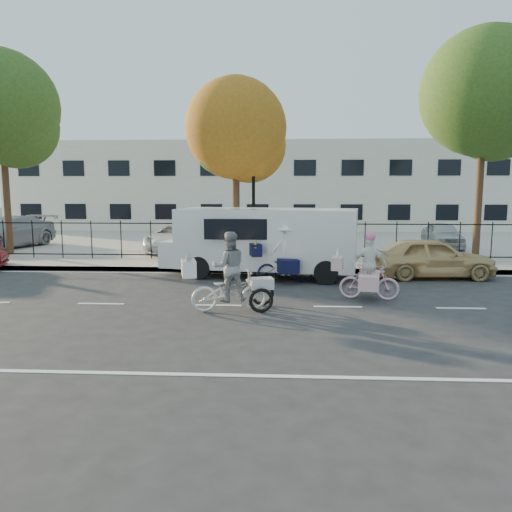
# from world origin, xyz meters

# --- Properties ---
(ground) EXTENTS (120.00, 120.00, 0.00)m
(ground) POSITION_xyz_m (0.00, 0.00, 0.00)
(ground) COLOR #333334
(road_markings) EXTENTS (60.00, 9.52, 0.01)m
(road_markings) POSITION_xyz_m (0.00, 0.00, 0.01)
(road_markings) COLOR silver
(road_markings) RESTS_ON ground
(curb) EXTENTS (60.00, 0.10, 0.15)m
(curb) POSITION_xyz_m (0.00, 5.05, 0.07)
(curb) COLOR #A8A399
(curb) RESTS_ON ground
(sidewalk) EXTENTS (60.00, 2.20, 0.15)m
(sidewalk) POSITION_xyz_m (0.00, 6.10, 0.07)
(sidewalk) COLOR #A8A399
(sidewalk) RESTS_ON ground
(parking_lot) EXTENTS (60.00, 15.60, 0.15)m
(parking_lot) POSITION_xyz_m (0.00, 15.00, 0.07)
(parking_lot) COLOR #A8A399
(parking_lot) RESTS_ON ground
(iron_fence) EXTENTS (58.00, 0.06, 1.50)m
(iron_fence) POSITION_xyz_m (0.00, 7.20, 0.90)
(iron_fence) COLOR black
(iron_fence) RESTS_ON sidewalk
(building) EXTENTS (34.00, 10.00, 6.00)m
(building) POSITION_xyz_m (0.00, 25.00, 3.00)
(building) COLOR silver
(building) RESTS_ON ground
(lamppost) EXTENTS (0.36, 0.36, 4.33)m
(lamppost) POSITION_xyz_m (0.50, 6.80, 3.11)
(lamppost) COLOR black
(lamppost) RESTS_ON sidewalk
(street_sign) EXTENTS (0.85, 0.06, 1.80)m
(street_sign) POSITION_xyz_m (-1.85, 6.80, 1.42)
(street_sign) COLOR black
(street_sign) RESTS_ON sidewalk
(zebra_trike) EXTENTS (2.23, 1.26, 1.91)m
(zebra_trike) POSITION_xyz_m (0.35, -0.52, 0.74)
(zebra_trike) COLOR silver
(zebra_trike) RESTS_ON ground
(unicorn_bike) EXTENTS (1.83, 1.30, 1.80)m
(unicorn_bike) POSITION_xyz_m (3.87, 0.89, 0.67)
(unicorn_bike) COLOR #E9B1C8
(unicorn_bike) RESTS_ON ground
(bull_bike) EXTENTS (2.08, 1.45, 1.88)m
(bull_bike) POSITION_xyz_m (1.68, 3.19, 0.75)
(bull_bike) COLOR black
(bull_bike) RESTS_ON ground
(white_van) EXTENTS (6.64, 3.08, 2.25)m
(white_van) POSITION_xyz_m (0.99, 4.20, 1.25)
(white_van) COLOR white
(white_van) RESTS_ON ground
(gold_sedan) EXTENTS (4.02, 1.78, 1.34)m
(gold_sedan) POSITION_xyz_m (6.51, 4.26, 0.67)
(gold_sedan) COLOR tan
(gold_sedan) RESTS_ON ground
(lot_car_a) EXTENTS (3.27, 5.41, 1.47)m
(lot_car_a) POSITION_xyz_m (-11.26, 10.37, 0.88)
(lot_car_a) COLOR #97999E
(lot_car_a) RESTS_ON parking_lot
(lot_car_b) EXTENTS (2.06, 4.35, 1.20)m
(lot_car_b) POSITION_xyz_m (-3.19, 9.60, 0.75)
(lot_car_b) COLOR white
(lot_car_b) RESTS_ON parking_lot
(lot_car_c) EXTENTS (2.35, 4.28, 1.34)m
(lot_car_c) POSITION_xyz_m (0.91, 10.22, 0.82)
(lot_car_c) COLOR #54565C
(lot_car_c) RESTS_ON parking_lot
(lot_car_d) EXTENTS (1.65, 3.63, 1.21)m
(lot_car_d) POSITION_xyz_m (9.07, 11.42, 0.75)
(lot_car_d) COLOR #B6BABF
(lot_car_d) RESTS_ON parking_lot
(tree_west) EXTENTS (4.66, 4.66, 8.55)m
(tree_west) POSITION_xyz_m (-9.79, 8.26, 5.99)
(tree_west) COLOR #442D1D
(tree_west) RESTS_ON ground
(tree_mid) EXTENTS (3.90, 3.90, 7.15)m
(tree_mid) POSITION_xyz_m (-0.07, 7.36, 5.01)
(tree_mid) COLOR #442D1D
(tree_mid) RESTS_ON ground
(tree_east) EXTENTS (4.96, 4.96, 9.09)m
(tree_east) POSITION_xyz_m (9.55, 8.26, 6.37)
(tree_east) COLOR #442D1D
(tree_east) RESTS_ON ground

